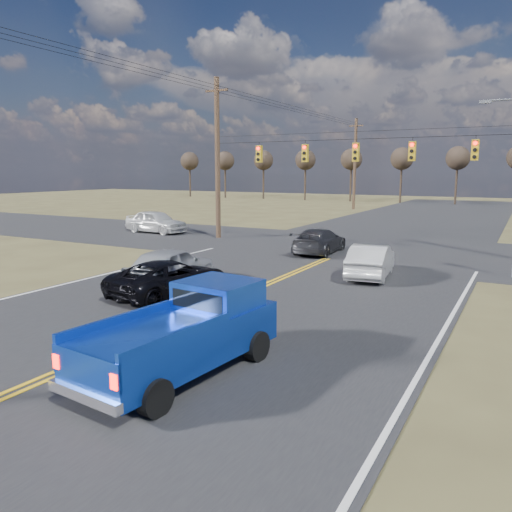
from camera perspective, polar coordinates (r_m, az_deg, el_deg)
The scene contains 12 objects.
ground at distance 13.12m, azimuth -14.44°, elevation -9.75°, with size 160.00×160.00×0.00m, color brown.
road_main at distance 21.23m, azimuth 4.31°, elevation -2.00°, with size 14.00×120.00×0.02m, color #28282B.
road_cross at distance 28.59m, azimuth 10.99°, elevation 0.88°, with size 120.00×12.00×0.02m, color #28282B.
signal_gantry at distance 27.93m, azimuth 12.18°, elevation 11.07°, with size 19.60×4.83×10.00m.
utility_poles at distance 27.33m, azimuth 10.69°, elevation 11.49°, with size 19.60×58.32×10.00m.
treeline at distance 36.93m, azimuth 15.66°, elevation 11.54°, with size 87.00×117.80×7.40m.
pickup_truck at distance 10.83m, azimuth -7.99°, elevation -8.74°, with size 2.33×5.05×1.84m.
silver_suv at distance 18.95m, azimuth -9.76°, elevation -1.18°, with size 1.81×4.50×1.53m, color #B3B5BB.
black_suv at distance 17.60m, azimuth -9.83°, elevation -2.47°, with size 2.10×4.55×1.26m, color black.
white_car_queue at distance 20.87m, azimuth 13.00°, elevation -0.53°, with size 1.44×4.13×1.36m, color #B8B8B8.
dgrey_car_queue at distance 26.51m, azimuth 7.25°, elevation 1.73°, with size 1.84×4.53×1.31m, color #2D2D31.
cross_car_west at distance 35.64m, azimuth -11.39°, elevation 3.88°, with size 4.68×1.88×1.59m, color silver.
Camera 1 is at (8.59, -8.93, 4.30)m, focal length 35.00 mm.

